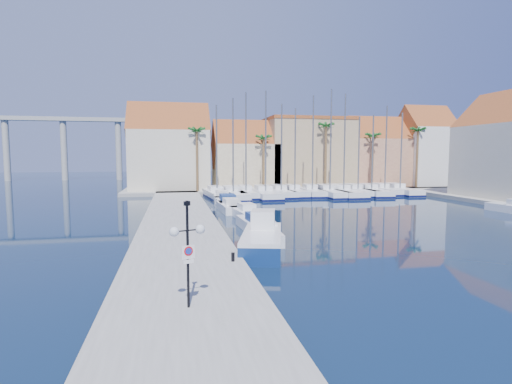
% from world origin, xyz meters
% --- Properties ---
extents(ground, '(260.00, 260.00, 0.00)m').
position_xyz_m(ground, '(0.00, 0.00, 0.00)').
color(ground, black).
rests_on(ground, ground).
extents(quay_west, '(6.00, 77.00, 0.50)m').
position_xyz_m(quay_west, '(-9.00, 13.50, 0.25)').
color(quay_west, gray).
rests_on(quay_west, ground).
extents(shore_north, '(54.00, 16.00, 0.50)m').
position_xyz_m(shore_north, '(10.00, 48.00, 0.25)').
color(shore_north, gray).
rests_on(shore_north, ground).
extents(lamp_post, '(1.22, 0.63, 3.74)m').
position_xyz_m(lamp_post, '(-8.99, -3.55, 2.95)').
color(lamp_post, black).
rests_on(lamp_post, quay_west).
extents(bollard, '(0.18, 0.18, 0.44)m').
position_xyz_m(bollard, '(-6.60, 2.11, 0.72)').
color(bollard, black).
rests_on(bollard, quay_west).
extents(fishing_boat, '(3.92, 7.03, 2.34)m').
position_xyz_m(fishing_boat, '(-4.26, 5.88, 0.78)').
color(fishing_boat, navy).
rests_on(fishing_boat, ground).
extents(motorboat_west_0, '(2.07, 5.45, 1.40)m').
position_xyz_m(motorboat_west_0, '(-3.40, 8.85, 0.51)').
color(motorboat_west_0, white).
rests_on(motorboat_west_0, ground).
extents(motorboat_west_1, '(2.02, 5.48, 1.40)m').
position_xyz_m(motorboat_west_1, '(-3.38, 12.77, 0.51)').
color(motorboat_west_1, white).
rests_on(motorboat_west_1, ground).
extents(motorboat_west_2, '(2.34, 5.82, 1.40)m').
position_xyz_m(motorboat_west_2, '(-2.99, 18.76, 0.51)').
color(motorboat_west_2, white).
rests_on(motorboat_west_2, ground).
extents(motorboat_west_3, '(2.32, 6.33, 1.40)m').
position_xyz_m(motorboat_west_3, '(-3.78, 23.27, 0.51)').
color(motorboat_west_3, white).
rests_on(motorboat_west_3, ground).
extents(motorboat_west_4, '(2.38, 7.25, 1.40)m').
position_xyz_m(motorboat_west_4, '(-3.52, 27.59, 0.51)').
color(motorboat_west_4, white).
rests_on(motorboat_west_4, ground).
extents(motorboat_west_5, '(2.34, 6.80, 1.40)m').
position_xyz_m(motorboat_west_5, '(-3.54, 32.67, 0.51)').
color(motorboat_west_5, white).
rests_on(motorboat_west_5, ground).
extents(motorboat_west_6, '(2.58, 6.67, 1.40)m').
position_xyz_m(motorboat_west_6, '(-3.46, 37.21, 0.51)').
color(motorboat_west_6, white).
rests_on(motorboat_west_6, ground).
extents(sailboat_0, '(3.24, 9.55, 12.33)m').
position_xyz_m(sailboat_0, '(-3.82, 36.28, 0.59)').
color(sailboat_0, white).
rests_on(sailboat_0, ground).
extents(sailboat_1, '(3.07, 11.24, 13.15)m').
position_xyz_m(sailboat_1, '(-1.70, 35.63, 0.58)').
color(sailboat_1, white).
rests_on(sailboat_1, ground).
extents(sailboat_2, '(2.81, 9.46, 14.13)m').
position_xyz_m(sailboat_2, '(0.24, 36.61, 0.62)').
color(sailboat_2, white).
rests_on(sailboat_2, ground).
extents(sailboat_3, '(3.10, 10.95, 14.25)m').
position_xyz_m(sailboat_3, '(2.73, 35.63, 0.59)').
color(sailboat_3, white).
rests_on(sailboat_3, ground).
extents(sailboat_4, '(2.57, 9.21, 12.75)m').
position_xyz_m(sailboat_4, '(5.19, 36.57, 0.60)').
color(sailboat_4, white).
rests_on(sailboat_4, ground).
extents(sailboat_5, '(2.52, 8.80, 12.22)m').
position_xyz_m(sailboat_5, '(7.19, 36.64, 0.60)').
color(sailboat_5, white).
rests_on(sailboat_5, ground).
extents(sailboat_6, '(3.06, 9.22, 14.02)m').
position_xyz_m(sailboat_6, '(9.79, 36.62, 0.63)').
color(sailboat_6, white).
rests_on(sailboat_6, ground).
extents(sailboat_7, '(3.06, 10.82, 14.78)m').
position_xyz_m(sailboat_7, '(11.90, 35.48, 0.60)').
color(sailboat_7, white).
rests_on(sailboat_7, ground).
extents(sailboat_8, '(3.17, 11.51, 14.19)m').
position_xyz_m(sailboat_8, '(13.94, 35.52, 0.58)').
color(sailboat_8, white).
rests_on(sailboat_8, ground).
extents(sailboat_9, '(3.09, 9.83, 11.24)m').
position_xyz_m(sailboat_9, '(16.40, 36.10, 0.57)').
color(sailboat_9, white).
rests_on(sailboat_9, ground).
extents(sailboat_10, '(3.55, 10.52, 11.42)m').
position_xyz_m(sailboat_10, '(18.35, 35.65, 0.57)').
color(sailboat_10, white).
rests_on(sailboat_10, ground).
extents(sailboat_11, '(2.42, 8.37, 12.90)m').
position_xyz_m(sailboat_11, '(21.00, 36.64, 0.63)').
color(sailboat_11, white).
rests_on(sailboat_11, ground).
extents(sailboat_12, '(2.67, 9.85, 11.89)m').
position_xyz_m(sailboat_12, '(23.13, 36.17, 0.58)').
color(sailboat_12, white).
rests_on(sailboat_12, ground).
extents(building_0, '(12.30, 9.00, 13.50)m').
position_xyz_m(building_0, '(-10.00, 47.00, 6.52)').
color(building_0, beige).
rests_on(building_0, shore_north).
extents(building_1, '(10.30, 8.00, 11.00)m').
position_xyz_m(building_1, '(2.00, 47.00, 5.30)').
color(building_1, tan).
rests_on(building_1, shore_north).
extents(building_2, '(14.20, 10.20, 11.50)m').
position_xyz_m(building_2, '(13.00, 48.00, 6.26)').
color(building_2, tan).
rests_on(building_2, shore_north).
extents(building_3, '(10.30, 8.00, 12.00)m').
position_xyz_m(building_3, '(25.00, 47.00, 5.86)').
color(building_3, '#B1725A').
rests_on(building_3, shore_north).
extents(building_4, '(8.30, 8.00, 14.00)m').
position_xyz_m(building_4, '(34.00, 46.00, 6.97)').
color(building_4, silver).
rests_on(building_4, shore_north).
extents(palm_0, '(2.60, 2.60, 10.15)m').
position_xyz_m(palm_0, '(-6.00, 42.00, 9.08)').
color(palm_0, brown).
rests_on(palm_0, shore_north).
extents(palm_1, '(2.60, 2.60, 9.15)m').
position_xyz_m(palm_1, '(4.00, 42.00, 8.14)').
color(palm_1, brown).
rests_on(palm_1, shore_north).
extents(palm_2, '(2.60, 2.60, 11.15)m').
position_xyz_m(palm_2, '(14.00, 42.00, 10.02)').
color(palm_2, brown).
rests_on(palm_2, shore_north).
extents(palm_3, '(2.60, 2.60, 9.65)m').
position_xyz_m(palm_3, '(22.00, 42.00, 8.61)').
color(palm_3, brown).
rests_on(palm_3, shore_north).
extents(palm_4, '(2.60, 2.60, 10.65)m').
position_xyz_m(palm_4, '(30.00, 42.00, 9.55)').
color(palm_4, brown).
rests_on(palm_4, shore_north).
extents(viaduct, '(48.00, 2.20, 14.45)m').
position_xyz_m(viaduct, '(-39.07, 82.00, 10.25)').
color(viaduct, '#9E9E99').
rests_on(viaduct, ground).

